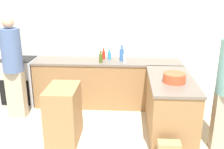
{
  "coord_description": "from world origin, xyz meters",
  "views": [
    {
      "loc": [
        0.4,
        -2.73,
        2.25
      ],
      "look_at": [
        0.16,
        1.17,
        0.98
      ],
      "focal_mm": 42.0,
      "sensor_mm": 36.0,
      "label": 1
    }
  ],
  "objects_px": {
    "dish_soap_bottle": "(109,55)",
    "olive_oil_bottle": "(101,58)",
    "island_table": "(64,114)",
    "mixing_bowl": "(174,78)",
    "person_by_range": "(13,65)",
    "range_oven": "(20,81)",
    "water_bottle_blue": "(122,54)",
    "vinegar_bottle_clear": "(125,58)",
    "hot_sauce_bottle": "(104,55)"
  },
  "relations": [
    {
      "from": "island_table",
      "to": "olive_oil_bottle",
      "type": "distance_m",
      "value": 1.43
    },
    {
      "from": "island_table",
      "to": "olive_oil_bottle",
      "type": "relative_size",
      "value": 3.83
    },
    {
      "from": "island_table",
      "to": "dish_soap_bottle",
      "type": "relative_size",
      "value": 4.45
    },
    {
      "from": "hot_sauce_bottle",
      "to": "person_by_range",
      "type": "xyz_separation_m",
      "value": [
        -1.53,
        -0.74,
        -0.02
      ]
    },
    {
      "from": "dish_soap_bottle",
      "to": "hot_sauce_bottle",
      "type": "bearing_deg",
      "value": 177.42
    },
    {
      "from": "island_table",
      "to": "hot_sauce_bottle",
      "type": "height_order",
      "value": "hot_sauce_bottle"
    },
    {
      "from": "olive_oil_bottle",
      "to": "vinegar_bottle_clear",
      "type": "relative_size",
      "value": 0.97
    },
    {
      "from": "range_oven",
      "to": "hot_sauce_bottle",
      "type": "height_order",
      "value": "hot_sauce_bottle"
    },
    {
      "from": "island_table",
      "to": "person_by_range",
      "type": "bearing_deg",
      "value": 144.19
    },
    {
      "from": "mixing_bowl",
      "to": "vinegar_bottle_clear",
      "type": "bearing_deg",
      "value": 126.8
    },
    {
      "from": "dish_soap_bottle",
      "to": "olive_oil_bottle",
      "type": "bearing_deg",
      "value": -118.82
    },
    {
      "from": "hot_sauce_bottle",
      "to": "vinegar_bottle_clear",
      "type": "relative_size",
      "value": 0.91
    },
    {
      "from": "mixing_bowl",
      "to": "olive_oil_bottle",
      "type": "bearing_deg",
      "value": 139.46
    },
    {
      "from": "mixing_bowl",
      "to": "person_by_range",
      "type": "relative_size",
      "value": 0.18
    },
    {
      "from": "range_oven",
      "to": "island_table",
      "type": "bearing_deg",
      "value": -48.11
    },
    {
      "from": "olive_oil_bottle",
      "to": "vinegar_bottle_clear",
      "type": "distance_m",
      "value": 0.45
    },
    {
      "from": "water_bottle_blue",
      "to": "hot_sauce_bottle",
      "type": "relative_size",
      "value": 1.45
    },
    {
      "from": "range_oven",
      "to": "vinegar_bottle_clear",
      "type": "bearing_deg",
      "value": -4.61
    },
    {
      "from": "hot_sauce_bottle",
      "to": "olive_oil_bottle",
      "type": "xyz_separation_m",
      "value": [
        -0.03,
        -0.27,
        0.01
      ]
    },
    {
      "from": "water_bottle_blue",
      "to": "dish_soap_bottle",
      "type": "distance_m",
      "value": 0.27
    },
    {
      "from": "island_table",
      "to": "mixing_bowl",
      "type": "xyz_separation_m",
      "value": [
        1.65,
        0.19,
        0.56
      ]
    },
    {
      "from": "range_oven",
      "to": "dish_soap_bottle",
      "type": "bearing_deg",
      "value": 3.66
    },
    {
      "from": "vinegar_bottle_clear",
      "to": "olive_oil_bottle",
      "type": "bearing_deg",
      "value": 176.93
    },
    {
      "from": "mixing_bowl",
      "to": "hot_sauce_bottle",
      "type": "distance_m",
      "value": 1.75
    },
    {
      "from": "mixing_bowl",
      "to": "person_by_range",
      "type": "bearing_deg",
      "value": 168.24
    },
    {
      "from": "hot_sauce_bottle",
      "to": "island_table",
      "type": "bearing_deg",
      "value": -107.73
    },
    {
      "from": "olive_oil_bottle",
      "to": "person_by_range",
      "type": "height_order",
      "value": "person_by_range"
    },
    {
      "from": "range_oven",
      "to": "person_by_range",
      "type": "relative_size",
      "value": 0.52
    },
    {
      "from": "mixing_bowl",
      "to": "olive_oil_bottle",
      "type": "relative_size",
      "value": 1.45
    },
    {
      "from": "range_oven",
      "to": "olive_oil_bottle",
      "type": "height_order",
      "value": "olive_oil_bottle"
    },
    {
      "from": "hot_sauce_bottle",
      "to": "water_bottle_blue",
      "type": "bearing_deg",
      "value": -16.72
    },
    {
      "from": "hot_sauce_bottle",
      "to": "dish_soap_bottle",
      "type": "xyz_separation_m",
      "value": [
        0.12,
        -0.01,
        -0.01
      ]
    },
    {
      "from": "range_oven",
      "to": "island_table",
      "type": "distance_m",
      "value": 1.84
    },
    {
      "from": "island_table",
      "to": "olive_oil_bottle",
      "type": "xyz_separation_m",
      "value": [
        0.45,
        1.23,
        0.58
      ]
    },
    {
      "from": "range_oven",
      "to": "vinegar_bottle_clear",
      "type": "height_order",
      "value": "vinegar_bottle_clear"
    },
    {
      "from": "vinegar_bottle_clear",
      "to": "person_by_range",
      "type": "relative_size",
      "value": 0.13
    },
    {
      "from": "mixing_bowl",
      "to": "island_table",
      "type": "bearing_deg",
      "value": -173.32
    },
    {
      "from": "dish_soap_bottle",
      "to": "vinegar_bottle_clear",
      "type": "bearing_deg",
      "value": -43.25
    },
    {
      "from": "island_table",
      "to": "mixing_bowl",
      "type": "distance_m",
      "value": 1.76
    },
    {
      "from": "hot_sauce_bottle",
      "to": "vinegar_bottle_clear",
      "type": "xyz_separation_m",
      "value": [
        0.42,
        -0.29,
        0.01
      ]
    },
    {
      "from": "water_bottle_blue",
      "to": "vinegar_bottle_clear",
      "type": "height_order",
      "value": "water_bottle_blue"
    },
    {
      "from": "hot_sauce_bottle",
      "to": "dish_soap_bottle",
      "type": "height_order",
      "value": "hot_sauce_bottle"
    },
    {
      "from": "olive_oil_bottle",
      "to": "hot_sauce_bottle",
      "type": "bearing_deg",
      "value": 83.68
    },
    {
      "from": "island_table",
      "to": "water_bottle_blue",
      "type": "xyz_separation_m",
      "value": [
        0.84,
        1.39,
        0.61
      ]
    },
    {
      "from": "range_oven",
      "to": "dish_soap_bottle",
      "type": "relative_size",
      "value": 4.75
    },
    {
      "from": "olive_oil_bottle",
      "to": "vinegar_bottle_clear",
      "type": "height_order",
      "value": "vinegar_bottle_clear"
    },
    {
      "from": "hot_sauce_bottle",
      "to": "olive_oil_bottle",
      "type": "distance_m",
      "value": 0.27
    },
    {
      "from": "water_bottle_blue",
      "to": "vinegar_bottle_clear",
      "type": "xyz_separation_m",
      "value": [
        0.06,
        -0.19,
        -0.03
      ]
    },
    {
      "from": "hot_sauce_bottle",
      "to": "dish_soap_bottle",
      "type": "relative_size",
      "value": 1.09
    },
    {
      "from": "mixing_bowl",
      "to": "person_by_range",
      "type": "height_order",
      "value": "person_by_range"
    }
  ]
}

